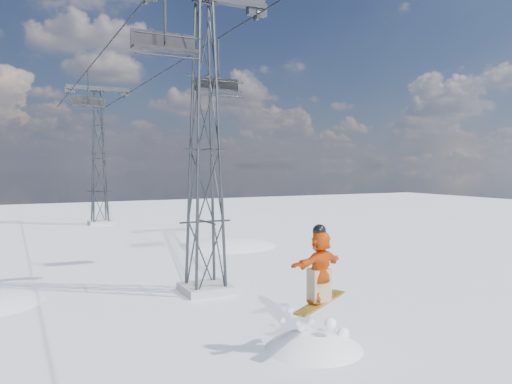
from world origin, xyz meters
TOP-DOWN VIEW (x-y plane):
  - ground at (0.00, 0.00)m, footprint 120.00×120.00m
  - lift_tower_near at (0.80, 8.00)m, footprint 5.20×1.80m
  - lift_tower_far at (0.80, 33.00)m, footprint 5.20×1.80m
  - haul_cables at (0.80, 19.50)m, footprint 4.46×51.00m
  - lift_chair_near at (-1.40, 5.69)m, footprint 2.09×0.60m
  - lift_chair_mid at (3.00, 12.09)m, footprint 2.20×0.63m
  - lift_chair_far at (-1.40, 22.77)m, footprint 2.02×0.58m

SIDE VIEW (x-z plane):
  - ground at x=0.00m, z-range 0.00..0.00m
  - lift_tower_near at x=0.80m, z-range -0.24..11.18m
  - lift_tower_far at x=0.80m, z-range -0.24..11.18m
  - lift_chair_mid at x=3.00m, z-range 7.30..10.03m
  - lift_chair_near at x=-1.40m, z-range 7.48..10.07m
  - lift_chair_far at x=-1.40m, z-range 7.59..10.10m
  - haul_cables at x=0.80m, z-range 10.82..10.88m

